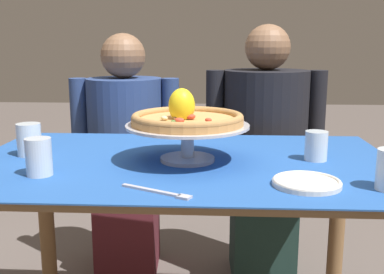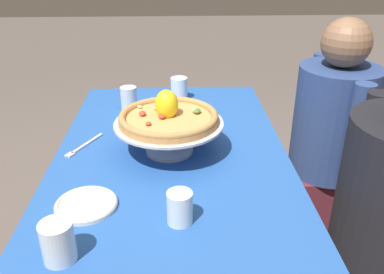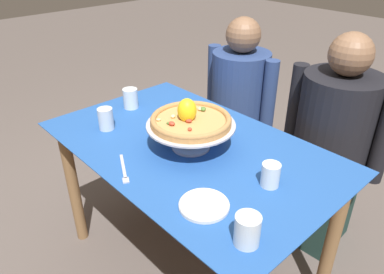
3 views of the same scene
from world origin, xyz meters
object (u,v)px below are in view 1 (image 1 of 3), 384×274
pizza (187,117)px  diner_right (264,157)px  diner_left (126,160)px  water_glass_side_left (29,141)px  pizza_stand (187,134)px  water_glass_front_left (39,159)px  water_glass_side_right (316,148)px  side_plate (307,182)px  dinner_fork (159,192)px

pizza → diner_right: (0.31, 0.69, -0.29)m
diner_left → water_glass_side_left: bearing=-104.3°
diner_left → pizza_stand: bearing=-64.6°
water_glass_front_left → water_glass_side_left: (-0.12, 0.22, 0.00)m
pizza → water_glass_front_left: size_ratio=3.27×
water_glass_front_left → diner_right: diner_right is taller
water_glass_side_left → water_glass_side_right: water_glass_side_left is taller
diner_left → pizza: bearing=-64.8°
pizza_stand → side_plate: 0.40m
pizza_stand → pizza: (-0.00, -0.00, 0.05)m
pizza → diner_left: bearing=115.2°
water_glass_side_left → side_plate: water_glass_side_left is taller
pizza → dinner_fork: bearing=-98.2°
pizza_stand → diner_left: (-0.34, 0.72, -0.27)m
water_glass_front_left → water_glass_side_left: bearing=118.3°
water_glass_side_right → side_plate: bearing=-106.2°
water_glass_side_left → dinner_fork: water_glass_side_left is taller
pizza_stand → water_glass_side_left: 0.51m
dinner_fork → pizza_stand: bearing=81.4°
diner_left → diner_right: 0.65m
water_glass_front_left → dinner_fork: 0.37m
pizza → water_glass_side_left: size_ratio=3.26×
pizza → diner_right: bearing=65.9°
side_plate → dinner_fork: 0.37m
pizza_stand → water_glass_side_right: pizza_stand is taller
water_glass_side_right → dinner_fork: bearing=-142.1°
dinner_fork → water_glass_side_right: bearing=37.9°
pizza → water_glass_front_left: 0.44m
pizza_stand → diner_left: size_ratio=0.33×
water_glass_side_left → water_glass_side_right: bearing=-0.6°
water_glass_side_right → pizza_stand: bearing=-175.5°
pizza_stand → side_plate: bearing=-36.0°
pizza → dinner_fork: 0.34m
water_glass_front_left → water_glass_side_left: 0.25m
water_glass_front_left → diner_left: diner_left is taller
pizza → diner_right: size_ratio=0.29×
dinner_fork → diner_left: diner_left is taller
water_glass_side_right → dinner_fork: water_glass_side_right is taller
side_plate → diner_left: bearing=124.8°
water_glass_side_left → dinner_fork: (0.46, -0.35, -0.04)m
water_glass_side_right → water_glass_front_left: bearing=-165.1°
diner_right → diner_left: bearing=177.4°
diner_left → diner_right: (0.64, -0.03, 0.03)m
pizza → water_glass_side_left: 0.52m
diner_left → diner_right: size_ratio=0.97×
pizza_stand → diner_right: (0.31, 0.69, -0.24)m
water_glass_side_left → pizza_stand: bearing=-4.6°
water_glass_side_right → diner_right: size_ratio=0.08×
pizza → water_glass_side_right: (0.40, 0.03, -0.10)m
water_glass_side_right → diner_left: bearing=137.0°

